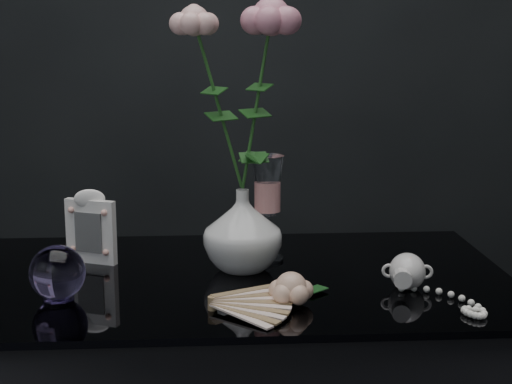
{
  "coord_description": "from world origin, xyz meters",
  "views": [
    {
      "loc": [
        -0.02,
        -1.3,
        1.19
      ],
      "look_at": [
        0.07,
        0.01,
        0.92
      ],
      "focal_mm": 55.0,
      "sensor_mm": 36.0,
      "label": 1
    }
  ],
  "objects_px": {
    "wine_glass": "(267,208)",
    "paperweight": "(57,273)",
    "loose_rose": "(291,288)",
    "vase": "(243,230)",
    "picture_frame": "(91,226)",
    "pearl_jar": "(407,270)"
  },
  "relations": [
    {
      "from": "wine_glass",
      "to": "paperweight",
      "type": "relative_size",
      "value": 2.22
    },
    {
      "from": "vase",
      "to": "loose_rose",
      "type": "xyz_separation_m",
      "value": [
        0.07,
        -0.19,
        -0.05
      ]
    },
    {
      "from": "wine_glass",
      "to": "pearl_jar",
      "type": "distance_m",
      "value": 0.3
    },
    {
      "from": "picture_frame",
      "to": "loose_rose",
      "type": "height_order",
      "value": "picture_frame"
    },
    {
      "from": "wine_glass",
      "to": "pearl_jar",
      "type": "height_order",
      "value": "wine_glass"
    },
    {
      "from": "wine_glass",
      "to": "loose_rose",
      "type": "relative_size",
      "value": 1.28
    },
    {
      "from": "wine_glass",
      "to": "picture_frame",
      "type": "bearing_deg",
      "value": 179.46
    },
    {
      "from": "picture_frame",
      "to": "paperweight",
      "type": "distance_m",
      "value": 0.21
    },
    {
      "from": "wine_glass",
      "to": "loose_rose",
      "type": "xyz_separation_m",
      "value": [
        0.02,
        -0.25,
        -0.07
      ]
    },
    {
      "from": "paperweight",
      "to": "loose_rose",
      "type": "xyz_separation_m",
      "value": [
        0.38,
        -0.05,
        -0.02
      ]
    },
    {
      "from": "vase",
      "to": "pearl_jar",
      "type": "height_order",
      "value": "vase"
    },
    {
      "from": "picture_frame",
      "to": "vase",
      "type": "bearing_deg",
      "value": 10.48
    },
    {
      "from": "wine_glass",
      "to": "paperweight",
      "type": "distance_m",
      "value": 0.42
    },
    {
      "from": "wine_glass",
      "to": "picture_frame",
      "type": "height_order",
      "value": "wine_glass"
    },
    {
      "from": "wine_glass",
      "to": "loose_rose",
      "type": "distance_m",
      "value": 0.27
    },
    {
      "from": "wine_glass",
      "to": "loose_rose",
      "type": "height_order",
      "value": "wine_glass"
    },
    {
      "from": "wine_glass",
      "to": "paperweight",
      "type": "xyz_separation_m",
      "value": [
        -0.36,
        -0.21,
        -0.06
      ]
    },
    {
      "from": "paperweight",
      "to": "vase",
      "type": "bearing_deg",
      "value": 25.04
    },
    {
      "from": "wine_glass",
      "to": "paperweight",
      "type": "bearing_deg",
      "value": -150.09
    },
    {
      "from": "loose_rose",
      "to": "picture_frame",
      "type": "bearing_deg",
      "value": 133.49
    },
    {
      "from": "picture_frame",
      "to": "pearl_jar",
      "type": "height_order",
      "value": "picture_frame"
    },
    {
      "from": "vase",
      "to": "paperweight",
      "type": "bearing_deg",
      "value": -154.96
    }
  ]
}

